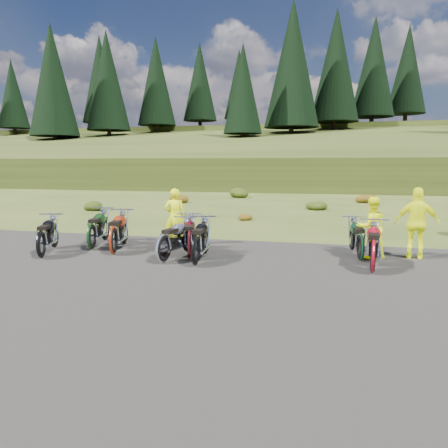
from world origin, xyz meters
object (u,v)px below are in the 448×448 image
(motorcycle_3, at_px, (164,264))
(person_middle, at_px, (175,218))
(motorcycle_0, at_px, (42,259))
(motorcycle_7, at_px, (360,262))

(motorcycle_3, xyz_separation_m, person_middle, (-0.57, 2.33, 0.86))
(motorcycle_0, xyz_separation_m, motorcycle_7, (8.05, 1.68, 0.00))
(motorcycle_3, bearing_deg, motorcycle_0, 102.77)
(motorcycle_0, xyz_separation_m, motorcycle_3, (3.31, 0.25, 0.00))
(person_middle, bearing_deg, motorcycle_3, 84.83)
(person_middle, bearing_deg, motorcycle_7, 151.43)
(motorcycle_0, bearing_deg, person_middle, -68.19)
(motorcycle_7, bearing_deg, person_middle, 73.59)
(motorcycle_3, distance_m, motorcycle_7, 4.95)
(motorcycle_3, xyz_separation_m, motorcycle_7, (4.74, 1.43, 0.00))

